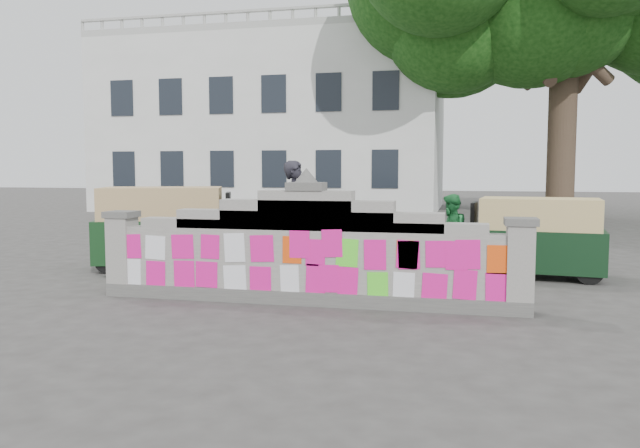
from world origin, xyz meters
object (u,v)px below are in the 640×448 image
object	(u,v)px
pedestrian	(451,233)
rickshaw_left	(167,226)
cyclist_bike	(296,248)
cyclist_rider	(296,227)
rickshaw_right	(535,236)

from	to	relation	value
pedestrian	rickshaw_left	xyz separation A→B (m)	(-5.59, -0.77, 0.09)
pedestrian	cyclist_bike	bearing A→B (deg)	-65.01
cyclist_bike	rickshaw_left	xyz separation A→B (m)	(-2.88, 0.64, 0.29)
cyclist_bike	pedestrian	distance (m)	3.06
cyclist_bike	cyclist_rider	distance (m)	0.39
cyclist_bike	rickshaw_left	world-z (taller)	rickshaw_left
cyclist_bike	rickshaw_right	distance (m)	4.42
pedestrian	rickshaw_right	world-z (taller)	pedestrian
cyclist_rider	cyclist_bike	bearing A→B (deg)	104.63
cyclist_bike	cyclist_rider	xyz separation A→B (m)	(0.00, 0.00, 0.39)
cyclist_rider	pedestrian	size ratio (longest dim) A/B	1.25
cyclist_rider	rickshaw_left	distance (m)	2.95
rickshaw_left	cyclist_bike	bearing A→B (deg)	-32.00
rickshaw_left	cyclist_rider	bearing A→B (deg)	-32.00
cyclist_rider	rickshaw_left	size ratio (longest dim) A/B	0.63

